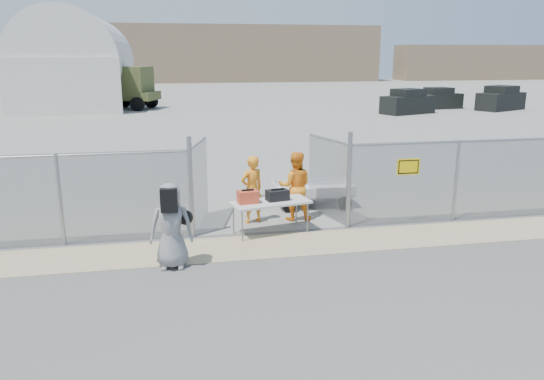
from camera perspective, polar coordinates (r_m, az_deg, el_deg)
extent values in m
plane|color=#444242|center=(11.67, 1.90, -7.65)|extent=(160.00, 160.00, 0.00)
cube|color=gray|center=(52.78, -8.46, 9.47)|extent=(160.00, 80.00, 0.01)
cube|color=tan|center=(12.58, 0.88, -5.94)|extent=(44.00, 1.60, 0.01)
cube|color=#D34728|center=(13.00, -2.62, -0.75)|extent=(0.53, 0.38, 0.31)
cube|color=black|center=(13.24, 0.59, -0.55)|extent=(0.60, 0.42, 0.26)
imported|color=orange|center=(14.03, -2.17, 0.06)|extent=(0.79, 0.67, 1.82)
imported|color=orange|center=(14.25, 2.51, 0.41)|extent=(1.04, 0.89, 1.88)
imported|color=gray|center=(11.24, -10.79, -3.80)|extent=(0.94, 0.65, 1.83)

